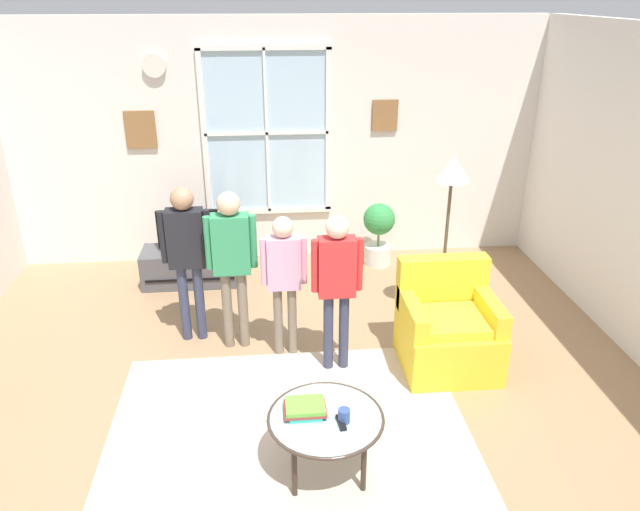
{
  "coord_description": "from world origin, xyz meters",
  "views": [
    {
      "loc": [
        -0.17,
        -3.69,
        2.91
      ],
      "look_at": [
        0.26,
        0.71,
        0.95
      ],
      "focal_mm": 33.69,
      "sensor_mm": 36.0,
      "label": 1
    }
  ],
  "objects_px": {
    "remote_near_books": "(341,423)",
    "person_green_shirt": "(232,253)",
    "television": "(188,229)",
    "person_pink_shirt": "(284,271)",
    "coffee_table": "(326,420)",
    "person_black_shirt": "(187,247)",
    "cup": "(344,416)",
    "potted_plant_by_window": "(379,231)",
    "tv_stand": "(192,266)",
    "book_stack": "(305,408)",
    "floor_lamp": "(451,186)",
    "armchair": "(447,329)",
    "person_red_shirt": "(337,276)"
  },
  "relations": [
    {
      "from": "remote_near_books",
      "to": "person_green_shirt",
      "type": "distance_m",
      "value": 1.86
    },
    {
      "from": "television",
      "to": "person_green_shirt",
      "type": "height_order",
      "value": "person_green_shirt"
    },
    {
      "from": "television",
      "to": "person_pink_shirt",
      "type": "bearing_deg",
      "value": -57.4
    },
    {
      "from": "coffee_table",
      "to": "person_black_shirt",
      "type": "xyz_separation_m",
      "value": [
        -1.01,
        1.73,
        0.51
      ]
    },
    {
      "from": "cup",
      "to": "potted_plant_by_window",
      "type": "bearing_deg",
      "value": 75.61
    },
    {
      "from": "coffee_table",
      "to": "remote_near_books",
      "type": "xyz_separation_m",
      "value": [
        0.09,
        -0.07,
        0.04
      ]
    },
    {
      "from": "coffee_table",
      "to": "tv_stand",
      "type": "bearing_deg",
      "value": 111.59
    },
    {
      "from": "potted_plant_by_window",
      "to": "book_stack",
      "type": "bearing_deg",
      "value": -108.84
    },
    {
      "from": "person_pink_shirt",
      "to": "floor_lamp",
      "type": "xyz_separation_m",
      "value": [
        1.48,
        0.41,
        0.56
      ]
    },
    {
      "from": "cup",
      "to": "floor_lamp",
      "type": "xyz_separation_m",
      "value": [
        1.17,
        1.87,
        0.89
      ]
    },
    {
      "from": "tv_stand",
      "to": "person_pink_shirt",
      "type": "height_order",
      "value": "person_pink_shirt"
    },
    {
      "from": "armchair",
      "to": "person_green_shirt",
      "type": "distance_m",
      "value": 1.91
    },
    {
      "from": "armchair",
      "to": "person_pink_shirt",
      "type": "relative_size",
      "value": 0.69
    },
    {
      "from": "book_stack",
      "to": "person_red_shirt",
      "type": "xyz_separation_m",
      "value": [
        0.34,
        1.1,
        0.39
      ]
    },
    {
      "from": "person_black_shirt",
      "to": "potted_plant_by_window",
      "type": "bearing_deg",
      "value": 36.49
    },
    {
      "from": "television",
      "to": "person_black_shirt",
      "type": "height_order",
      "value": "person_black_shirt"
    },
    {
      "from": "person_green_shirt",
      "to": "coffee_table",
      "type": "bearing_deg",
      "value": -68.29
    },
    {
      "from": "person_green_shirt",
      "to": "floor_lamp",
      "type": "xyz_separation_m",
      "value": [
        1.91,
        0.24,
        0.45
      ]
    },
    {
      "from": "tv_stand",
      "to": "person_red_shirt",
      "type": "bearing_deg",
      "value": -52.1
    },
    {
      "from": "television",
      "to": "potted_plant_by_window",
      "type": "distance_m",
      "value": 2.11
    },
    {
      "from": "armchair",
      "to": "book_stack",
      "type": "height_order",
      "value": "armchair"
    },
    {
      "from": "book_stack",
      "to": "person_green_shirt",
      "type": "distance_m",
      "value": 1.66
    },
    {
      "from": "potted_plant_by_window",
      "to": "person_green_shirt",
      "type": "bearing_deg",
      "value": -134.3
    },
    {
      "from": "person_black_shirt",
      "to": "potted_plant_by_window",
      "type": "xyz_separation_m",
      "value": [
        1.95,
        1.44,
        -0.49
      ]
    },
    {
      "from": "person_green_shirt",
      "to": "person_red_shirt",
      "type": "bearing_deg",
      "value": -26.69
    },
    {
      "from": "coffee_table",
      "to": "potted_plant_by_window",
      "type": "height_order",
      "value": "potted_plant_by_window"
    },
    {
      "from": "person_green_shirt",
      "to": "television",
      "type": "bearing_deg",
      "value": 111.5
    },
    {
      "from": "book_stack",
      "to": "person_pink_shirt",
      "type": "distance_m",
      "value": 1.4
    },
    {
      "from": "tv_stand",
      "to": "television",
      "type": "bearing_deg",
      "value": -90.0
    },
    {
      "from": "armchair",
      "to": "person_red_shirt",
      "type": "xyz_separation_m",
      "value": [
        -0.93,
        0.03,
        0.52
      ]
    },
    {
      "from": "floor_lamp",
      "to": "person_red_shirt",
      "type": "bearing_deg",
      "value": -148.38
    },
    {
      "from": "coffee_table",
      "to": "remote_near_books",
      "type": "distance_m",
      "value": 0.12
    },
    {
      "from": "armchair",
      "to": "floor_lamp",
      "type": "height_order",
      "value": "floor_lamp"
    },
    {
      "from": "television",
      "to": "cup",
      "type": "height_order",
      "value": "television"
    },
    {
      "from": "armchair",
      "to": "person_green_shirt",
      "type": "bearing_deg",
      "value": 165.58
    },
    {
      "from": "armchair",
      "to": "cup",
      "type": "xyz_separation_m",
      "value": [
        -1.03,
        -1.18,
        0.14
      ]
    },
    {
      "from": "person_green_shirt",
      "to": "person_red_shirt",
      "type": "relative_size",
      "value": 1.06
    },
    {
      "from": "television",
      "to": "coffee_table",
      "type": "distance_m",
      "value": 3.11
    },
    {
      "from": "coffee_table",
      "to": "floor_lamp",
      "type": "distance_m",
      "value": 2.42
    },
    {
      "from": "book_stack",
      "to": "remote_near_books",
      "type": "bearing_deg",
      "value": -29.85
    },
    {
      "from": "coffee_table",
      "to": "cup",
      "type": "height_order",
      "value": "cup"
    },
    {
      "from": "remote_near_books",
      "to": "floor_lamp",
      "type": "relative_size",
      "value": 0.09
    },
    {
      "from": "person_pink_shirt",
      "to": "tv_stand",
      "type": "bearing_deg",
      "value": 122.56
    },
    {
      "from": "television",
      "to": "person_green_shirt",
      "type": "distance_m",
      "value": 1.44
    },
    {
      "from": "person_red_shirt",
      "to": "tv_stand",
      "type": "bearing_deg",
      "value": 127.9
    },
    {
      "from": "tv_stand",
      "to": "person_red_shirt",
      "type": "relative_size",
      "value": 0.76
    },
    {
      "from": "remote_near_books",
      "to": "person_pink_shirt",
      "type": "relative_size",
      "value": 0.11
    },
    {
      "from": "tv_stand",
      "to": "person_black_shirt",
      "type": "relative_size",
      "value": 0.72
    },
    {
      "from": "person_black_shirt",
      "to": "potted_plant_by_window",
      "type": "distance_m",
      "value": 2.48
    },
    {
      "from": "person_green_shirt",
      "to": "floor_lamp",
      "type": "bearing_deg",
      "value": 7.24
    }
  ]
}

